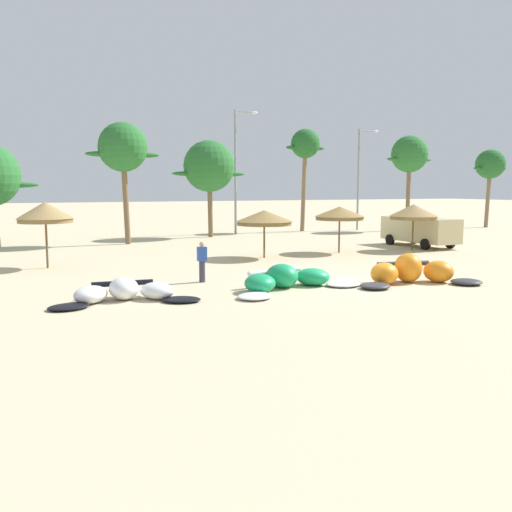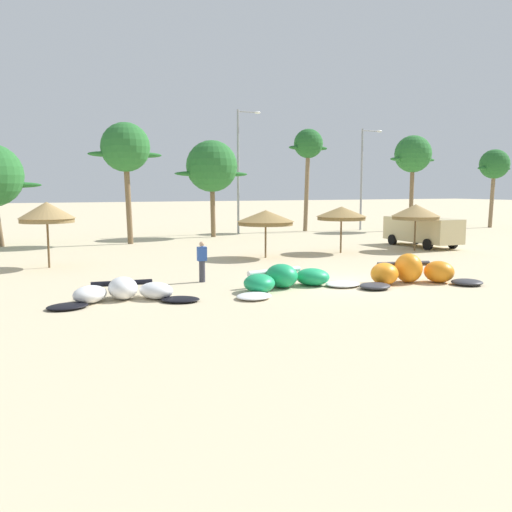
% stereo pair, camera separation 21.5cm
% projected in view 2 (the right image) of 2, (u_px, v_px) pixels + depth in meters
% --- Properties ---
extents(ground_plane, '(260.00, 260.00, 0.00)m').
position_uv_depth(ground_plane, '(349.00, 283.00, 21.61)').
color(ground_plane, beige).
extents(kite_far_left, '(5.03, 2.58, 0.76)m').
position_uv_depth(kite_far_left, '(124.00, 292.00, 18.19)').
color(kite_far_left, black).
rests_on(kite_far_left, ground).
extents(kite_left, '(5.60, 3.11, 0.89)m').
position_uv_depth(kite_left, '(287.00, 280.00, 20.34)').
color(kite_left, white).
rests_on(kite_left, ground).
extents(kite_left_of_center, '(5.20, 2.91, 1.15)m').
position_uv_depth(kite_left_of_center, '(412.00, 272.00, 21.42)').
color(kite_left_of_center, '#333338').
rests_on(kite_left_of_center, ground).
extents(beach_umbrella_near_van, '(2.58, 2.58, 3.09)m').
position_uv_depth(beach_umbrella_near_van, '(47.00, 212.00, 25.40)').
color(beach_umbrella_near_van, brown).
rests_on(beach_umbrella_near_van, ground).
extents(beach_umbrella_middle, '(3.06, 3.06, 2.55)m').
position_uv_depth(beach_umbrella_middle, '(266.00, 218.00, 29.16)').
color(beach_umbrella_middle, brown).
rests_on(beach_umbrella_middle, ground).
extents(beach_umbrella_near_palms, '(2.88, 2.88, 2.66)m').
position_uv_depth(beach_umbrella_near_palms, '(341.00, 213.00, 31.39)').
color(beach_umbrella_near_palms, brown).
rests_on(beach_umbrella_near_palms, ground).
extents(beach_umbrella_outermost, '(2.86, 2.86, 2.76)m').
position_uv_depth(beach_umbrella_outermost, '(416.00, 212.00, 32.45)').
color(beach_umbrella_outermost, brown).
rests_on(beach_umbrella_outermost, ground).
extents(parked_van, '(2.24, 5.41, 1.84)m').
position_uv_depth(parked_van, '(421.00, 229.00, 34.96)').
color(parked_van, beige).
rests_on(parked_van, ground).
extents(person_near_kites, '(0.36, 0.24, 1.62)m').
position_uv_depth(person_near_kites, '(202.00, 262.00, 21.74)').
color(person_near_kites, '#383842').
rests_on(person_near_kites, ground).
extents(palm_left_of_gap, '(4.83, 3.22, 7.98)m').
position_uv_depth(palm_left_of_gap, '(125.00, 148.00, 35.89)').
color(palm_left_of_gap, brown).
rests_on(palm_left_of_gap, ground).
extents(palm_center_left, '(5.80, 3.87, 7.28)m').
position_uv_depth(palm_center_left, '(212.00, 167.00, 41.26)').
color(palm_center_left, brown).
rests_on(palm_center_left, ground).
extents(palm_center_right, '(3.72, 2.48, 8.72)m').
position_uv_depth(palm_center_right, '(308.00, 146.00, 46.77)').
color(palm_center_right, '#7F6647').
rests_on(palm_center_right, ground).
extents(palm_right_of_gap, '(4.79, 3.20, 8.25)m').
position_uv_depth(palm_right_of_gap, '(413.00, 155.00, 47.64)').
color(palm_right_of_gap, brown).
rests_on(palm_right_of_gap, ground).
extents(palm_right, '(4.10, 2.74, 7.31)m').
position_uv_depth(palm_right, '(494.00, 165.00, 51.29)').
color(palm_right, '#7F6647').
rests_on(palm_right, ground).
extents(lamppost_west_center, '(2.08, 0.24, 9.97)m').
position_uv_depth(lamppost_west_center, '(240.00, 165.00, 44.52)').
color(lamppost_west_center, gray).
rests_on(lamppost_west_center, ground).
extents(lamppost_east_center, '(2.15, 0.24, 8.86)m').
position_uv_depth(lamppost_east_center, '(363.00, 173.00, 48.45)').
color(lamppost_east_center, gray).
rests_on(lamppost_east_center, ground).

